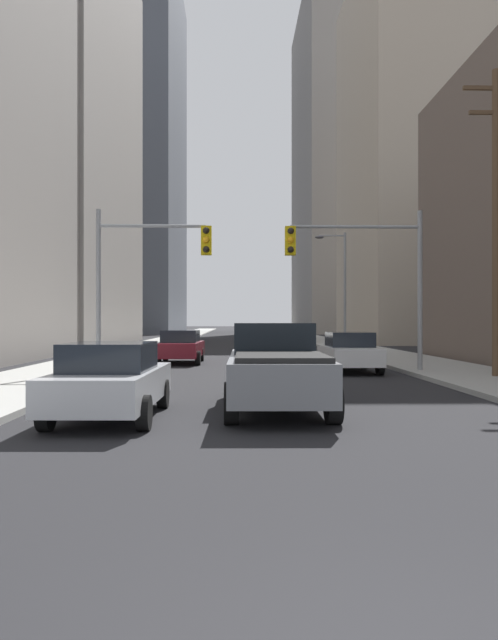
# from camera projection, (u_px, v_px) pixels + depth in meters

# --- Properties ---
(sidewalk_left) EXTENTS (3.89, 160.00, 0.15)m
(sidewalk_left) POSITION_uv_depth(u_px,v_px,m) (166.00, 341.00, 52.66)
(sidewalk_left) COLOR #9E9E99
(sidewalk_left) RESTS_ON ground
(sidewalk_right) EXTENTS (3.89, 160.00, 0.15)m
(sidewalk_right) POSITION_uv_depth(u_px,v_px,m) (325.00, 341.00, 53.00)
(sidewalk_right) COLOR #9E9E99
(sidewalk_right) RESTS_ON ground
(pickup_truck_grey) EXTENTS (2.20, 5.43, 1.90)m
(pickup_truck_grey) POSITION_uv_depth(u_px,v_px,m) (276.00, 367.00, 12.81)
(pickup_truck_grey) COLOR slate
(pickup_truck_grey) RESTS_ON ground
(sedan_silver) EXTENTS (1.95, 4.25, 1.52)m
(sedan_silver) POSITION_uv_depth(u_px,v_px,m) (111.00, 380.00, 11.58)
(sedan_silver) COLOR #B7BABF
(sedan_silver) RESTS_ON ground
(sedan_white) EXTENTS (1.95, 4.20, 1.52)m
(sedan_white) POSITION_uv_depth(u_px,v_px,m) (349.00, 352.00, 22.11)
(sedan_white) COLOR white
(sedan_white) RESTS_ON ground
(sedan_maroon) EXTENTS (1.95, 4.26, 1.52)m
(sedan_maroon) POSITION_uv_depth(u_px,v_px,m) (181.00, 346.00, 26.62)
(sedan_maroon) COLOR maroon
(sedan_maroon) RESTS_ON ground
(traffic_signal_near_left) EXTENTS (4.20, 0.44, 6.00)m
(traffic_signal_near_left) POSITION_uv_depth(u_px,v_px,m) (148.00, 263.00, 21.11)
(traffic_signal_near_left) COLOR gray
(traffic_signal_near_left) RESTS_ON ground
(traffic_signal_near_right) EXTENTS (5.06, 0.44, 6.00)m
(traffic_signal_near_right) POSITION_uv_depth(u_px,v_px,m) (360.00, 262.00, 21.30)
(traffic_signal_near_right) COLOR gray
(traffic_signal_near_right) RESTS_ON ground
(utility_pole_right) EXTENTS (2.20, 0.28, 10.15)m
(utility_pole_right) POSITION_uv_depth(u_px,v_px,m) (496.00, 217.00, 18.96)
(utility_pole_right) COLOR brown
(utility_pole_right) RESTS_ON ground
(street_lamp_right) EXTENTS (1.98, 0.32, 7.50)m
(street_lamp_right) POSITION_uv_depth(u_px,v_px,m) (340.00, 280.00, 36.52)
(street_lamp_right) COLOR gray
(street_lamp_right) RESTS_ON ground
(building_left_mid_office) EXTENTS (16.67, 22.93, 34.37)m
(building_left_mid_office) POSITION_uv_depth(u_px,v_px,m) (18.00, 134.00, 47.44)
(building_left_mid_office) COLOR gray
(building_left_mid_office) RESTS_ON ground
(building_left_far_tower) EXTENTS (21.91, 29.88, 58.52)m
(building_left_far_tower) POSITION_uv_depth(u_px,v_px,m) (111.00, 152.00, 94.03)
(building_left_far_tower) COLOR #4C515B
(building_left_far_tower) RESTS_ON ground
(building_right_mid_block) EXTENTS (24.85, 18.49, 34.37)m
(building_right_mid_block) POSITION_uv_depth(u_px,v_px,m) (487.00, 157.00, 54.08)
(building_right_mid_block) COLOR #B7A893
(building_right_mid_block) RESTS_ON ground
(building_right_far_highrise) EXTENTS (15.36, 29.04, 53.74)m
(building_right_far_highrise) POSITION_uv_depth(u_px,v_px,m) (347.00, 170.00, 95.74)
(building_right_far_highrise) COLOR gray
(building_right_far_highrise) RESTS_ON ground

